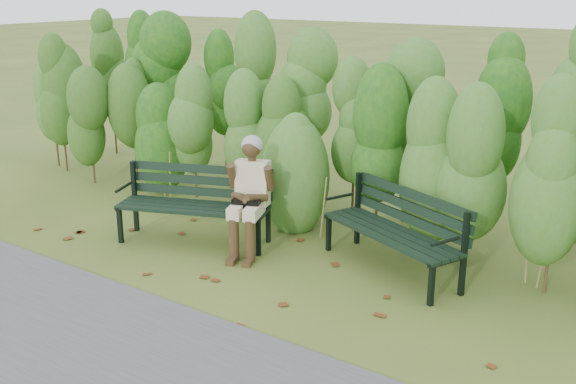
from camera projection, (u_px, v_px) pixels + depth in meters
The scene contains 7 objects.
ground at pixel (267, 275), 6.47m from camera, with size 80.00×80.00×0.00m, color #455A20.
footpath at pixel (82, 381), 4.74m from camera, with size 60.00×2.50×0.01m, color #474749.
hedge_band at pixel (364, 116), 7.56m from camera, with size 11.04×1.67×2.42m.
leaf_litter at pixel (312, 309), 5.80m from camera, with size 5.55×2.10×0.01m.
bench_left at pixel (196, 198), 7.23m from camera, with size 1.70×1.07×0.81m.
bench_right at pixel (398, 225), 6.47m from camera, with size 1.65×1.08×0.79m.
seated_woman at pixel (249, 189), 6.87m from camera, with size 0.56×0.76×1.21m.
Camera 1 is at (3.54, -4.77, 2.68)m, focal length 42.00 mm.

